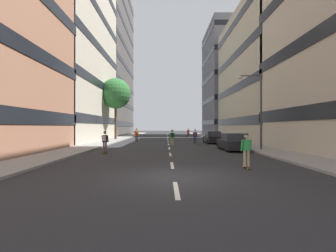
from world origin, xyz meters
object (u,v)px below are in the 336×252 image
at_px(skater_1, 137,135).
at_px(skater_6, 105,141).
at_px(skater_3, 246,149).
at_px(street_tree_near, 116,94).
at_px(parked_car_mid, 232,142).
at_px(skater_2, 137,132).
at_px(skater_5, 188,132).
at_px(skater_0, 195,136).
at_px(streetlamp_right, 257,103).
at_px(skater_4, 172,137).
at_px(parked_car_near, 213,138).

relative_size(skater_1, skater_6, 1.00).
bearing_deg(skater_1, skater_3, -67.50).
bearing_deg(street_tree_near, parked_car_mid, -50.24).
xyz_separation_m(skater_2, skater_5, (10.08, 0.82, 0.00)).
bearing_deg(skater_0, skater_6, -130.76).
bearing_deg(streetlamp_right, skater_4, 145.67).
distance_m(skater_4, skater_5, 21.55).
xyz_separation_m(parked_car_mid, skater_1, (-9.70, 10.00, 0.32)).
bearing_deg(skater_4, skater_6, -128.04).
xyz_separation_m(skater_3, skater_5, (0.41, 34.78, 0.00)).
relative_size(street_tree_near, skater_4, 5.40).
height_order(parked_car_mid, skater_4, skater_4).
bearing_deg(skater_2, parked_car_near, -54.61).
relative_size(parked_car_near, parked_car_mid, 1.00).
bearing_deg(skater_4, parked_car_mid, -41.26).
xyz_separation_m(skater_0, skater_4, (-2.80, -2.60, 0.00)).
xyz_separation_m(parked_car_mid, skater_6, (-10.65, -2.41, 0.32)).
bearing_deg(skater_6, skater_4, 51.96).
distance_m(street_tree_near, skater_3, 28.99).
bearing_deg(skater_1, skater_6, -94.39).
xyz_separation_m(streetlamp_right, skater_6, (-12.70, -2.03, -3.12)).
bearing_deg(skater_5, skater_0, -93.02).
relative_size(skater_2, skater_5, 1.00).
height_order(skater_1, skater_5, same).
height_order(skater_5, skater_6, same).
distance_m(parked_car_mid, skater_4, 6.92).
bearing_deg(skater_4, skater_0, 42.92).
relative_size(skater_0, skater_5, 1.00).
xyz_separation_m(skater_4, skater_5, (3.78, 21.21, -0.03)).
height_order(parked_car_near, skater_4, skater_4).
distance_m(skater_1, skater_4, 7.06).
height_order(parked_car_near, skater_5, skater_5).
bearing_deg(skater_3, street_tree_near, 115.10).
relative_size(skater_3, skater_4, 1.00).
relative_size(parked_car_near, skater_4, 2.47).
distance_m(skater_1, skater_3, 20.57).
height_order(skater_2, skater_4, same).
height_order(parked_car_near, parked_car_mid, same).
bearing_deg(skater_2, skater_0, -62.91).
distance_m(skater_0, skater_3, 16.18).
relative_size(parked_car_mid, skater_0, 2.47).
height_order(parked_car_mid, skater_2, skater_2).
bearing_deg(parked_car_near, skater_0, -146.19).
distance_m(skater_3, skater_5, 34.78).
relative_size(skater_1, skater_4, 1.00).
bearing_deg(skater_0, street_tree_near, 140.40).
height_order(parked_car_mid, skater_3, skater_3).
bearing_deg(streetlamp_right, skater_1, 138.51).
relative_size(streetlamp_right, skater_6, 3.65).
bearing_deg(parked_car_mid, skater_2, 114.74).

